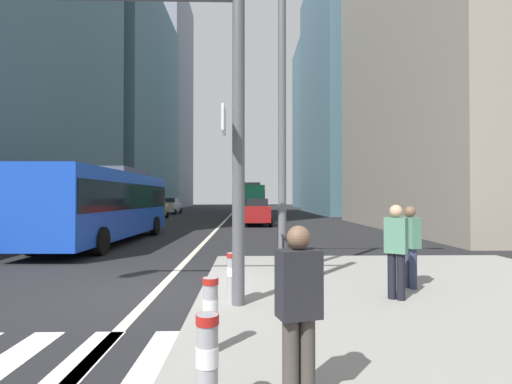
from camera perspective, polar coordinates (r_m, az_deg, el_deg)
name	(u,v)px	position (r m, az deg, el deg)	size (l,w,h in m)	color
ground_plane	(221,225)	(28.32, -5.24, -4.90)	(160.00, 160.00, 0.00)	black
median_island	(434,300)	(8.25, 25.11, -14.41)	(9.00, 10.00, 0.15)	gray
lane_centre_line	(228,217)	(38.29, -4.20, -3.82)	(0.20, 80.00, 0.01)	beige
office_tower_left_mid	(113,105)	(55.54, -20.57, 12.04)	(12.94, 24.57, 28.63)	slate
office_tower_left_far	(162,99)	(84.24, -13.92, 13.33)	(10.16, 21.28, 45.10)	slate
office_tower_right_mid	(362,91)	(53.71, 15.55, 14.41)	(13.22, 21.83, 32.17)	slate
office_tower_right_far	(325,124)	(76.58, 10.24, 10.00)	(10.22, 20.64, 32.70)	slate
city_bus_blue_oncoming	(107,202)	(18.11, -21.42, -1.35)	(2.90, 11.07, 3.40)	blue
city_bus_red_receding	(251,199)	(38.61, -0.69, -1.08)	(2.92, 11.47, 3.40)	#198456
city_bus_red_distant	(254,199)	(56.74, -0.34, -0.99)	(2.94, 11.47, 3.40)	#198456
car_oncoming_mid	(154,208)	(36.94, -15.02, -2.38)	(2.04, 4.43, 1.94)	gold
car_receding_near	(256,212)	(27.35, 0.03, -2.97)	(2.14, 4.30, 1.94)	maroon
car_receding_far	(255,206)	(47.68, -0.09, -2.04)	(2.11, 4.46, 1.94)	black
car_oncoming_far	(171,206)	(47.68, -12.66, -2.02)	(2.16, 4.57, 1.94)	silver
traffic_signal_gantry	(132,80)	(7.27, -18.10, 15.71)	(5.67, 0.65, 6.00)	#515156
street_lamp_post	(282,67)	(10.01, 3.92, 18.19)	(5.50, 0.32, 8.00)	#56565B
bollard_front	(207,363)	(3.49, -7.30, -24.05)	(0.20, 0.20, 0.90)	#99999E
bollard_left	(210,311)	(4.88, -6.83, -17.21)	(0.20, 0.20, 0.90)	#99999E
bollard_right	(232,275)	(6.99, -3.59, -12.25)	(0.20, 0.20, 0.88)	#99999E
pedestrian_railing	(286,250)	(8.52, 4.52, -8.60)	(0.06, 4.15, 0.98)	black
pedestrian_waiting	(299,306)	(3.60, 6.41, -16.63)	(0.43, 0.33, 1.62)	#423D38
pedestrian_walking	(396,247)	(7.53, 20.23, -7.67)	(0.45, 0.42, 1.74)	black
pedestrian_far	(410,243)	(8.58, 22.06, -7.02)	(0.36, 0.44, 1.69)	#2D334C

